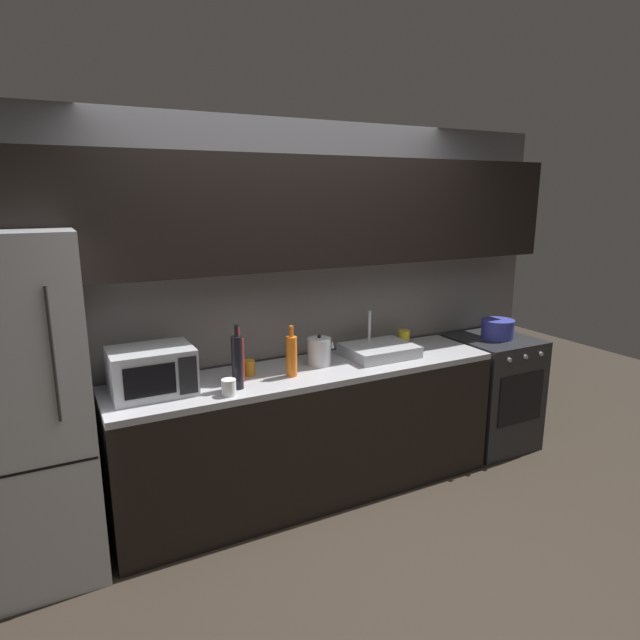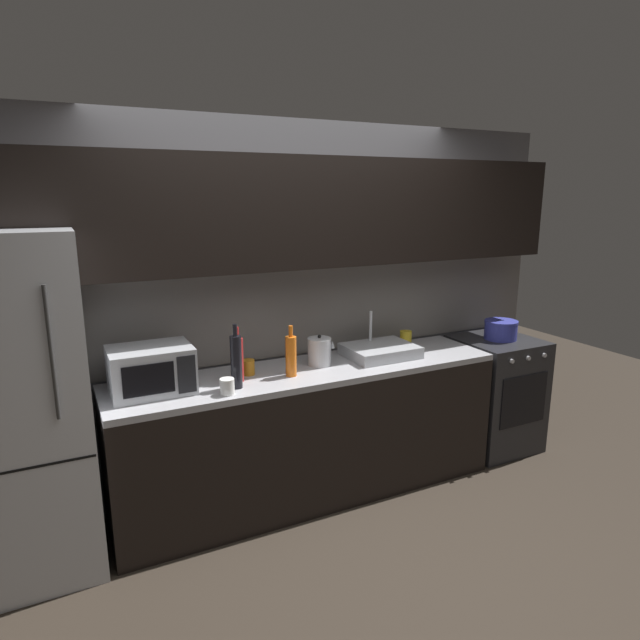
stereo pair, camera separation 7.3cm
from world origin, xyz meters
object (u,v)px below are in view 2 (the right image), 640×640
Objects in this scene: wine_bottle_orange at (291,355)px; mug_amber at (248,367)px; wine_bottle_dark at (236,361)px; refrigerator at (19,409)px; wine_bottle_red at (238,359)px; mug_white at (227,387)px; microwave at (151,370)px; mug_yellow at (406,338)px; cooking_pot at (501,330)px; oven_range at (494,393)px; kettle at (320,351)px.

wine_bottle_orange reaches higher than mug_amber.
wine_bottle_orange is 0.38m from wine_bottle_dark.
refrigerator is 19.14× the size of mug_amber.
wine_bottle_red reaches higher than mug_white.
mug_white is (-0.46, -0.14, -0.09)m from wine_bottle_orange.
microwave is 4.37× the size of mug_yellow.
wine_bottle_red is 0.25m from mug_white.
refrigerator reaches higher than cooking_pot.
kettle reaches higher than oven_range.
refrigerator is 1.52m from wine_bottle_orange.
oven_range is at bearing 0.52° from wine_bottle_red.
oven_range is at bearing -0.02° from refrigerator.
wine_bottle_red is at bearing -4.44° from microwave.
cooking_pot is at bearing 0.55° from wine_bottle_red.
wine_bottle_red is 1.42m from mug_yellow.
oven_range is 8.55× the size of mug_yellow.
refrigerator is 1.78m from kettle.
wine_bottle_red is (-0.59, -0.07, 0.05)m from kettle.
mug_yellow reaches higher than mug_white.
wine_bottle_dark is 2.21m from cooking_pot.
wine_bottle_red is 2.16m from cooking_pot.
refrigerator reaches higher than mug_white.
wine_bottle_red is 0.12m from wine_bottle_dark.
wine_bottle_orange reaches higher than cooking_pot.
oven_range is at bearing 2.34° from wine_bottle_orange.
kettle is 0.82m from mug_yellow.
wine_bottle_red is (0.50, -0.04, 0.01)m from microwave.
microwave is 1.19× the size of wine_bottle_dark.
microwave is at bearing 179.61° from cooking_pot.
mug_yellow is at bearing 12.98° from wine_bottle_dark.
refrigerator reaches higher than mug_yellow.
wine_bottle_dark is 1.48m from mug_yellow.
mug_yellow reaches higher than oven_range.
mug_yellow is (1.40, 0.22, -0.09)m from wine_bottle_red.
wine_bottle_dark is (-2.19, -0.13, 0.61)m from oven_range.
wine_bottle_red reaches higher than cooking_pot.
kettle is 0.82× the size of cooking_pot.
wine_bottle_dark is 0.17m from mug_white.
wine_bottle_red is 0.33m from wine_bottle_orange.
microwave is 0.45m from mug_white.
wine_bottle_orange reaches higher than mug_yellow.
wine_bottle_orange reaches higher than mug_white.
cooking_pot is (1.57, -0.05, -0.02)m from kettle.
microwave is 2.20× the size of kettle.
refrigerator is at bearing -178.51° from kettle.
kettle is 2.23× the size of mug_white.
oven_range is at bearing -1.75° from kettle.
oven_range is at bearing 3.39° from wine_bottle_dark.
cooking_pot is (0.76, -0.20, 0.02)m from mug_yellow.
cooking_pot is (2.16, 0.02, -0.07)m from wine_bottle_red.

